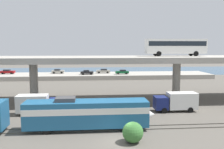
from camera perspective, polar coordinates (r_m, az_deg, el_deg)
The scene contains 16 objects.
ground_plane at distance 27.96m, azimuth 1.56°, elevation -15.25°, with size 260.00×260.00×0.00m, color #565149.
rail_strip_near at distance 31.01m, azimuth 0.86°, elevation -12.89°, with size 110.00×0.12×0.12m, color #59544C.
rail_strip_far at distance 32.32m, azimuth 0.60°, elevation -12.07°, with size 110.00×0.12×0.12m, color #59544C.
train_locomotive at distance 30.89m, azimuth -4.49°, elevation -8.84°, with size 16.29×3.04×4.18m.
highway_overpass at distance 45.96m, azimuth -1.22°, elevation 3.26°, with size 96.00×11.23×8.50m.
transit_bus_on_overpass at distance 50.37m, azimuth 14.69°, elevation 6.54°, with size 12.00×2.68×3.40m.
service_truck_west at distance 40.71m, azimuth 14.88°, elevation -6.07°, with size 6.80×2.46×3.04m.
service_truck_east at distance 39.21m, azimuth -16.85°, elevation -6.62°, with size 6.80×2.46×3.04m.
pier_parking_lot at distance 81.42m, azimuth -2.80°, elevation -0.29°, with size 73.41×12.49×1.38m, color #9E998E.
parked_car_0 at distance 79.84m, azimuth 2.39°, elevation 0.63°, with size 4.33×1.84×1.50m.
parked_car_1 at distance 82.93m, azimuth -2.07°, elevation 0.86°, with size 4.68×1.89×1.50m.
parked_car_2 at distance 84.03m, azimuth -12.56°, elevation 0.78°, with size 4.12×1.93×1.50m.
parked_car_3 at distance 79.00m, azimuth -5.90°, elevation 0.54°, with size 4.16×1.94×1.50m.
parked_car_4 at distance 87.55m, azimuth -23.28°, elevation 0.63°, with size 4.47×1.91×1.50m.
harbor_water at distance 104.35m, azimuth -3.27°, elevation 0.84°, with size 140.00×36.00×0.01m, color #2D5170.
shrub_right at distance 27.19m, azimuth 4.90°, elevation -13.34°, with size 2.29×2.29×2.29m, color #376E31.
Camera 1 is at (-2.96, -25.79, 10.39)m, focal length 39.03 mm.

